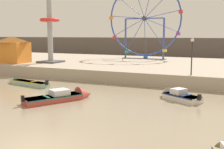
{
  "coord_description": "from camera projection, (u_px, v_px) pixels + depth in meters",
  "views": [
    {
      "loc": [
        8.35,
        -9.78,
        5.13
      ],
      "look_at": [
        -1.46,
        11.84,
        1.78
      ],
      "focal_mm": 45.73,
      "sensor_mm": 36.0,
      "label": 1
    }
  ],
  "objects": [
    {
      "name": "ground_plane",
      "position": [
        34.0,
        148.0,
        12.96
      ],
      "size": [
        240.0,
        240.0,
        0.0
      ],
      "primitive_type": "plane",
      "color": "gray"
    },
    {
      "name": "quay_promenade",
      "position": [
        171.0,
        68.0,
        37.81
      ],
      "size": [
        110.0,
        21.64,
        1.31
      ],
      "primitive_type": "cube",
      "color": "tan",
      "rests_on": "ground_plane"
    },
    {
      "name": "distant_town_skyline",
      "position": [
        198.0,
        49.0,
        59.25
      ],
      "size": [
        140.0,
        3.0,
        4.4
      ],
      "primitive_type": "cube",
      "color": "#564C47",
      "rests_on": "ground_plane"
    },
    {
      "name": "motorboat_seafoam",
      "position": [
        24.0,
        82.0,
        29.15
      ],
      "size": [
        6.09,
        2.04,
        1.03
      ],
      "rotation": [
        0.0,
        0.0,
        2.96
      ],
      "color": "#93BCAD",
      "rests_on": "ground_plane"
    },
    {
      "name": "motorboat_white_red_stripe",
      "position": [
        176.0,
        96.0,
        22.67
      ],
      "size": [
        3.95,
        3.04,
        1.32
      ],
      "rotation": [
        0.0,
        0.0,
        2.61
      ],
      "color": "silver",
      "rests_on": "ground_plane"
    },
    {
      "name": "motorboat_faded_red",
      "position": [
        65.0,
        96.0,
        22.41
      ],
      "size": [
        4.03,
        5.62,
        1.38
      ],
      "rotation": [
        0.0,
        0.0,
        1.05
      ],
      "color": "#B24238",
      "rests_on": "ground_plane"
    },
    {
      "name": "ferris_wheel_blue_frame",
      "position": [
        144.0,
        20.0,
        43.92
      ],
      "size": [
        11.71,
        1.2,
        12.0
      ],
      "color": "#334CA8",
      "rests_on": "quay_promenade"
    },
    {
      "name": "drop_tower_steel_tower",
      "position": [
        50.0,
        27.0,
        38.32
      ],
      "size": [
        2.8,
        2.8,
        11.16
      ],
      "color": "#999EA3",
      "rests_on": "quay_promenade"
    },
    {
      "name": "carnival_booth_orange_canopy",
      "position": [
        12.0,
        49.0,
        38.58
      ],
      "size": [
        4.55,
        3.2,
        3.56
      ],
      "rotation": [
        0.0,
        0.0,
        0.01
      ],
      "color": "orange",
      "rests_on": "quay_promenade"
    },
    {
      "name": "promenade_lamp_near",
      "position": [
        192.0,
        51.0,
        26.5
      ],
      "size": [
        0.32,
        0.32,
        3.45
      ],
      "color": "#2D2D33",
      "rests_on": "quay_promenade"
    }
  ]
}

